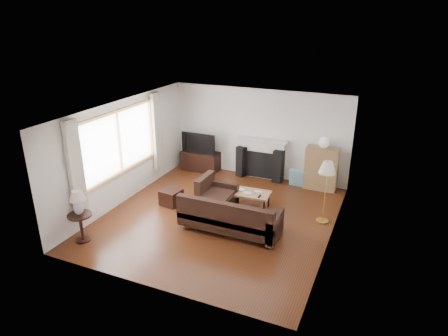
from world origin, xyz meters
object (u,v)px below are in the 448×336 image
at_px(coffee_table, 248,200).
at_px(bookshelf, 321,168).
at_px(tv_stand, 201,161).
at_px(side_table, 81,227).
at_px(sectional_sofa, 230,215).
at_px(floor_lamp, 325,192).

bearing_deg(coffee_table, bookshelf, 49.57).
xyz_separation_m(tv_stand, side_table, (-0.45, -4.51, 0.03)).
bearing_deg(tv_stand, side_table, -95.64).
relative_size(sectional_sofa, floor_lamp, 1.61).
height_order(tv_stand, side_table, side_table).
height_order(bookshelf, sectional_sofa, bookshelf).
height_order(sectional_sofa, coffee_table, sectional_sofa).
height_order(bookshelf, floor_lamp, floor_lamp).
relative_size(sectional_sofa, coffee_table, 2.25).
bearing_deg(side_table, tv_stand, 84.36).
bearing_deg(side_table, bookshelf, 49.01).
relative_size(floor_lamp, side_table, 2.37).
height_order(tv_stand, floor_lamp, floor_lamp).
distance_m(tv_stand, sectional_sofa, 3.65).
xyz_separation_m(bookshelf, sectional_sofa, (-1.34, -2.98, -0.20)).
distance_m(floor_lamp, side_table, 5.20).
distance_m(tv_stand, side_table, 4.53).
relative_size(bookshelf, coffee_table, 1.11).
xyz_separation_m(floor_lamp, side_table, (-4.37, -2.78, -0.42)).
bearing_deg(floor_lamp, side_table, -147.52).
distance_m(sectional_sofa, floor_lamp, 2.15).
bearing_deg(floor_lamp, coffee_table, -179.70).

